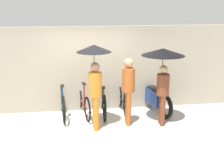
% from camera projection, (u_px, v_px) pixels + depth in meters
% --- Properties ---
extents(ground_plane, '(30.00, 30.00, 0.00)m').
position_uv_depth(ground_plane, '(98.00, 133.00, 7.63)').
color(ground_plane, '#B7B2A8').
extents(back_wall, '(10.63, 0.12, 2.43)m').
position_uv_depth(back_wall, '(91.00, 69.00, 8.96)').
color(back_wall, gray).
rests_on(back_wall, ground).
extents(parked_bicycle_0, '(0.44, 1.72, 0.98)m').
position_uv_depth(parked_bicycle_0, '(63.00, 103.00, 8.59)').
color(parked_bicycle_0, black).
rests_on(parked_bicycle_0, ground).
extents(parked_bicycle_1, '(0.47, 1.75, 1.04)m').
position_uv_depth(parked_bicycle_1, '(83.00, 102.00, 8.78)').
color(parked_bicycle_1, black).
rests_on(parked_bicycle_1, ground).
extents(parked_bicycle_2, '(0.44, 1.82, 1.00)m').
position_uv_depth(parked_bicycle_2, '(103.00, 101.00, 8.78)').
color(parked_bicycle_2, black).
rests_on(parked_bicycle_2, ground).
extents(parked_bicycle_3, '(0.44, 1.76, 1.08)m').
position_uv_depth(parked_bicycle_3, '(123.00, 100.00, 8.89)').
color(parked_bicycle_3, black).
rests_on(parked_bicycle_3, ground).
extents(pedestrian_leading, '(0.85, 0.85, 2.11)m').
position_uv_depth(pedestrian_leading, '(95.00, 67.00, 7.50)').
color(pedestrian_leading, '#C66B1E').
rests_on(pedestrian_leading, ground).
extents(pedestrian_center, '(0.32, 0.32, 1.75)m').
position_uv_depth(pedestrian_center, '(128.00, 86.00, 7.89)').
color(pedestrian_center, '#9E4C1E').
rests_on(pedestrian_center, ground).
extents(pedestrian_trailing, '(1.10, 1.10, 1.98)m').
position_uv_depth(pedestrian_trailing, '(163.00, 64.00, 7.81)').
color(pedestrian_trailing, brown).
rests_on(pedestrian_trailing, ground).
extents(motorcycle, '(0.69, 1.98, 0.90)m').
position_uv_depth(motorcycle, '(154.00, 98.00, 9.05)').
color(motorcycle, black).
rests_on(motorcycle, ground).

